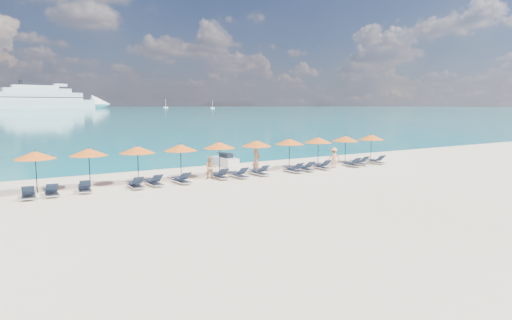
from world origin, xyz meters
TOP-DOWN VIEW (x-y plane):
  - ground at (0.00, 0.00)m, footprint 1400.00×1400.00m
  - sea at (0.00, 660.00)m, footprint 1600.00×1300.00m
  - cruise_ship at (40.81, 537.06)m, footprint 138.49×41.27m
  - sailboat_near at (214.05, 468.26)m, footprint 5.26×1.75m
  - sailboat_far at (193.54, 584.63)m, footprint 6.71×2.24m
  - jetski at (1.01, 9.34)m, footprint 1.15×2.70m
  - beachgoer_a at (1.17, 4.91)m, footprint 0.84×0.82m
  - beachgoer_b at (-2.50, 4.36)m, footprint 0.82×0.69m
  - beachgoer_c at (7.31, 4.09)m, footprint 1.08×0.78m
  - umbrella_0 at (-12.13, 5.19)m, footprint 2.10×2.10m
  - umbrella_1 at (-9.46, 5.31)m, footprint 2.10×2.10m
  - umbrella_2 at (-6.78, 5.16)m, footprint 2.10×2.10m
  - umbrella_3 at (-4.16, 5.08)m, footprint 2.10×2.10m
  - umbrella_4 at (-1.44, 5.25)m, footprint 2.10×2.10m
  - umbrella_5 at (1.30, 5.10)m, footprint 2.10×2.10m
  - umbrella_6 at (4.08, 5.18)m, footprint 2.10×2.10m
  - umbrella_7 at (6.66, 5.13)m, footprint 2.10×2.10m
  - umbrella_8 at (9.34, 5.09)m, footprint 2.10×2.10m
  - umbrella_9 at (12.19, 5.18)m, footprint 2.10×2.10m
  - lounger_0 at (-12.60, 3.91)m, footprint 0.72×1.73m
  - lounger_1 at (-11.56, 4.00)m, footprint 0.65×1.71m
  - lounger_2 at (-9.94, 4.17)m, footprint 0.76×1.75m
  - lounger_3 at (-7.33, 3.83)m, footprint 0.62×1.70m
  - lounger_4 at (-6.22, 4.02)m, footprint 0.74×1.74m
  - lounger_5 at (-4.60, 3.90)m, footprint 0.75×1.74m
  - lounger_6 at (-1.95, 4.15)m, footprint 0.67×1.72m
  - lounger_7 at (-0.76, 3.87)m, footprint 0.69×1.72m
  - lounger_8 at (0.85, 4.04)m, footprint 0.78×1.75m
  - lounger_9 at (3.49, 3.82)m, footprint 0.67×1.72m
  - lounger_10 at (4.61, 3.94)m, footprint 0.70×1.73m
  - lounger_11 at (6.13, 4.02)m, footprint 0.73×1.74m
  - lounger_12 at (8.90, 3.87)m, footprint 0.77×1.75m
  - lounger_13 at (9.97, 4.14)m, footprint 0.68×1.72m
  - lounger_14 at (11.63, 4.05)m, footprint 0.79×1.76m

SIDE VIEW (x-z plane):
  - ground at x=0.00m, z-range 0.00..0.00m
  - sea at x=0.00m, z-range 0.00..0.01m
  - lounger_0 at x=-12.60m, z-range -0.09..0.56m
  - lounger_1 at x=-11.56m, z-range -0.09..0.56m
  - lounger_2 at x=-9.94m, z-range -0.09..0.56m
  - lounger_3 at x=-7.33m, z-range -0.09..0.56m
  - lounger_4 at x=-6.22m, z-range -0.09..0.56m
  - lounger_5 at x=-4.60m, z-range -0.09..0.56m
  - lounger_6 at x=-1.95m, z-range -0.09..0.56m
  - lounger_7 at x=-0.76m, z-range -0.09..0.56m
  - lounger_8 at x=0.85m, z-range -0.09..0.56m
  - lounger_9 at x=3.49m, z-range -0.09..0.56m
  - lounger_10 at x=4.61m, z-range -0.09..0.56m
  - lounger_11 at x=6.13m, z-range -0.09..0.56m
  - lounger_12 at x=8.90m, z-range -0.09..0.56m
  - lounger_13 at x=9.97m, z-range -0.09..0.56m
  - lounger_14 at x=11.63m, z-range -0.09..0.56m
  - jetski at x=1.01m, z-range -0.08..0.86m
  - beachgoer_b at x=-2.50m, z-range 0.00..1.46m
  - beachgoer_c at x=7.31m, z-range 0.00..1.52m
  - beachgoer_a at x=1.17m, z-range 0.00..1.95m
  - sailboat_near at x=214.05m, z-range -3.83..5.81m
  - sailboat_far at x=193.54m, z-range -4.89..7.41m
  - umbrella_0 at x=-12.13m, z-range 0.88..3.16m
  - umbrella_1 at x=-9.46m, z-range 0.88..3.16m
  - umbrella_2 at x=-6.78m, z-range 0.88..3.16m
  - umbrella_3 at x=-4.16m, z-range 0.88..3.16m
  - umbrella_4 at x=-1.44m, z-range 0.88..3.16m
  - umbrella_5 at x=1.30m, z-range 0.88..3.16m
  - umbrella_6 at x=4.08m, z-range 0.88..3.16m
  - umbrella_7 at x=6.66m, z-range 0.88..3.16m
  - umbrella_8 at x=9.34m, z-range 0.88..3.16m
  - umbrella_9 at x=12.19m, z-range 0.88..3.16m
  - cruise_ship at x=40.81m, z-range -9.13..28.95m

